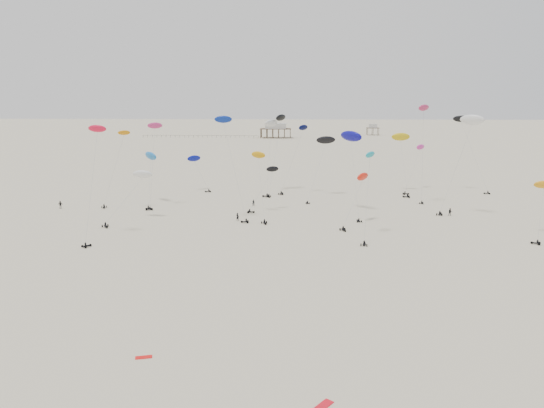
# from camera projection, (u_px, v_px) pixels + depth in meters

# --- Properties ---
(ground_plane) EXTENTS (900.00, 900.00, 0.00)m
(ground_plane) POSITION_uv_depth(u_px,v_px,m) (285.00, 166.00, 215.44)
(ground_plane) COLOR beige
(pavilion_main) EXTENTS (21.00, 13.00, 9.80)m
(pavilion_main) POSITION_uv_depth(u_px,v_px,m) (276.00, 132.00, 361.89)
(pavilion_main) COLOR brown
(pavilion_main) RESTS_ON ground
(pavilion_small) EXTENTS (9.00, 7.00, 8.00)m
(pavilion_small) POSITION_uv_depth(u_px,v_px,m) (373.00, 130.00, 388.13)
(pavilion_small) COLOR brown
(pavilion_small) RESTS_ON ground
(pier_fence) EXTENTS (80.20, 0.20, 1.50)m
(pier_fence) POSITION_uv_depth(u_px,v_px,m) (200.00, 136.00, 365.01)
(pier_fence) COLOR black
(pier_fence) RESTS_ON ground
(rig_0) EXTENTS (5.43, 16.78, 18.84)m
(rig_0) POSITION_uv_depth(u_px,v_px,m) (260.00, 173.00, 125.31)
(rig_0) COLOR black
(rig_0) RESTS_ON ground
(rig_1) EXTENTS (4.25, 12.89, 18.14)m
(rig_1) POSITION_uv_depth(u_px,v_px,m) (368.00, 189.00, 104.52)
(rig_1) COLOR black
(rig_1) RESTS_ON ground
(rig_2) EXTENTS (8.09, 7.19, 11.08)m
(rig_2) POSITION_uv_depth(u_px,v_px,m) (197.00, 165.00, 158.84)
(rig_2) COLOR black
(rig_2) RESTS_ON ground
(rig_3) EXTENTS (8.20, 4.04, 19.72)m
(rig_3) POSITION_uv_depth(u_px,v_px,m) (114.00, 168.00, 133.08)
(rig_3) COLOR black
(rig_3) RESTS_ON ground
(rig_4) EXTENTS (7.79, 13.46, 14.17)m
(rig_4) POSITION_uv_depth(u_px,v_px,m) (359.00, 188.00, 117.56)
(rig_4) COLOR black
(rig_4) RESTS_ON ground
(rig_5) EXTENTS (4.16, 6.27, 25.94)m
(rig_5) POSITION_uv_depth(u_px,v_px,m) (423.00, 126.00, 138.30)
(rig_5) COLOR black
(rig_5) RESTS_ON ground
(rig_6) EXTENTS (5.71, 17.47, 24.54)m
(rig_6) POSITION_uv_depth(u_px,v_px,m) (279.00, 129.00, 156.43)
(rig_6) COLOR black
(rig_6) RESTS_ON ground
(rig_7) EXTENTS (9.09, 14.62, 17.78)m
(rig_7) POSITION_uv_depth(u_px,v_px,m) (417.00, 159.00, 159.56)
(rig_7) COLOR black
(rig_7) RESTS_ON ground
(rig_8) EXTENTS (8.91, 16.94, 20.82)m
(rig_8) POSITION_uv_depth(u_px,v_px,m) (324.00, 145.00, 149.68)
(rig_8) COLOR black
(rig_8) RESTS_ON ground
(rig_9) EXTENTS (8.39, 7.41, 23.75)m
(rig_9) POSITION_uv_depth(u_px,v_px,m) (229.00, 145.00, 119.71)
(rig_9) COLOR black
(rig_9) RESTS_ON ground
(rig_10) EXTENTS (4.88, 16.21, 22.60)m
(rig_10) POSITION_uv_depth(u_px,v_px,m) (270.00, 136.00, 155.87)
(rig_10) COLOR black
(rig_10) RESTS_ON ground
(rig_11) EXTENTS (7.71, 7.30, 11.62)m
(rig_11) POSITION_uv_depth(u_px,v_px,m) (264.00, 186.00, 130.75)
(rig_11) COLOR black
(rig_11) RESTS_ON ground
(rig_12) EXTENTS (4.08, 9.87, 21.56)m
(rig_12) POSITION_uv_depth(u_px,v_px,m) (153.00, 146.00, 134.37)
(rig_12) COLOR black
(rig_12) RESTS_ON ground
(rig_13) EXTENTS (5.54, 14.97, 19.36)m
(rig_13) POSITION_uv_depth(u_px,v_px,m) (402.00, 145.00, 156.52)
(rig_13) COLOR black
(rig_13) RESTS_ON ground
(rig_14) EXTENTS (5.86, 14.88, 15.53)m
(rig_14) POSITION_uv_depth(u_px,v_px,m) (151.00, 161.00, 140.61)
(rig_14) COLOR black
(rig_14) RESTS_ON ground
(rig_15) EXTENTS (6.57, 18.60, 21.96)m
(rig_15) POSITION_uv_depth(u_px,v_px,m) (351.00, 140.00, 129.36)
(rig_15) COLOR black
(rig_15) RESTS_ON ground
(rig_16) EXTENTS (10.86, 6.30, 23.84)m
(rig_16) POSITION_uv_depth(u_px,v_px,m) (468.00, 133.00, 124.49)
(rig_16) COLOR black
(rig_16) RESTS_ON ground
(rig_17) EXTENTS (9.81, 10.89, 23.15)m
(rig_17) POSITION_uv_depth(u_px,v_px,m) (465.00, 130.00, 157.49)
(rig_17) COLOR black
(rig_17) RESTS_ON ground
(rig_18) EXTENTS (8.17, 11.85, 14.03)m
(rig_18) POSITION_uv_depth(u_px,v_px,m) (543.00, 196.00, 107.34)
(rig_18) COLOR black
(rig_18) RESTS_ON ground
(rig_19) EXTENTS (4.07, 13.50, 23.26)m
(rig_19) POSITION_uv_depth(u_px,v_px,m) (94.00, 159.00, 104.45)
(rig_19) COLOR black
(rig_19) RESTS_ON ground
(rig_20) EXTENTS (9.07, 13.56, 14.84)m
(rig_20) POSITION_uv_depth(u_px,v_px,m) (135.00, 185.00, 121.09)
(rig_20) COLOR black
(rig_20) RESTS_ON ground
(rig_21) EXTENTS (8.91, 8.35, 20.00)m
(rig_21) POSITION_uv_depth(u_px,v_px,m) (295.00, 152.00, 153.54)
(rig_21) COLOR black
(rig_21) RESTS_ON ground
(spectator_0) EXTENTS (0.94, 0.83, 2.17)m
(spectator_0) POSITION_uv_depth(u_px,v_px,m) (238.00, 221.00, 120.77)
(spectator_0) COLOR black
(spectator_0) RESTS_ON ground
(spectator_1) EXTENTS (1.14, 0.81, 2.11)m
(spectator_1) POSITION_uv_depth(u_px,v_px,m) (450.00, 216.00, 125.86)
(spectator_1) COLOR black
(spectator_1) RESTS_ON ground
(spectator_2) EXTENTS (1.41, 0.82, 2.31)m
(spectator_2) POSITION_uv_depth(u_px,v_px,m) (61.00, 208.00, 133.98)
(spectator_2) COLOR black
(spectator_2) RESTS_ON ground
(spectator_3) EXTENTS (0.72, 0.50, 1.96)m
(spectator_3) POSITION_uv_depth(u_px,v_px,m) (253.00, 206.00, 137.11)
(spectator_3) COLOR black
(spectator_3) RESTS_ON ground
(grounded_kite_a) EXTENTS (2.04, 2.30, 0.08)m
(grounded_kite_a) POSITION_uv_depth(u_px,v_px,m) (323.00, 406.00, 48.50)
(grounded_kite_a) COLOR red
(grounded_kite_a) RESTS_ON ground
(grounded_kite_b) EXTENTS (1.92, 1.12, 0.07)m
(grounded_kite_b) POSITION_uv_depth(u_px,v_px,m) (144.00, 358.00, 57.49)
(grounded_kite_b) COLOR red
(grounded_kite_b) RESTS_ON ground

